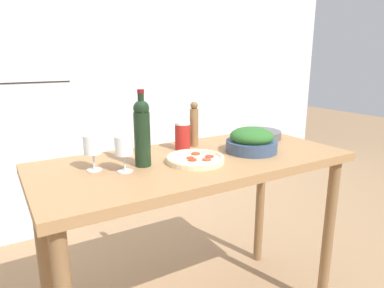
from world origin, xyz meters
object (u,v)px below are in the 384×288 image
pepper_mill (194,125)px  wine_glass_far (93,146)px  wine_glass_near (124,147)px  homemade_pizza (195,159)px  refrigerator (15,126)px  salt_canister (182,136)px  cast_iron_skillet (258,134)px  salad_bowl (252,141)px  wine_bottle (142,131)px

pepper_mill → wine_glass_far: bearing=-167.0°
wine_glass_near → homemade_pizza: wine_glass_near is taller
refrigerator → wine_glass_near: bearing=-80.7°
refrigerator → wine_glass_near: (0.28, -1.73, 0.18)m
salt_canister → refrigerator: bearing=113.0°
cast_iron_skillet → pepper_mill: bearing=175.7°
homemade_pizza → cast_iron_skillet: (0.56, 0.22, 0.01)m
homemade_pizza → salt_canister: (0.06, 0.22, 0.06)m
salad_bowl → cast_iron_skillet: 0.32m
wine_glass_far → homemade_pizza: 0.44m
refrigerator → wine_bottle: (0.38, -1.70, 0.23)m
salad_bowl → cast_iron_skillet: size_ratio=0.61×
wine_glass_near → salt_canister: wine_glass_near is taller
wine_glass_far → salt_canister: wine_glass_far is taller
wine_glass_near → homemade_pizza: bearing=-6.4°
salad_bowl → wine_glass_far: bearing=171.4°
refrigerator → wine_glass_near: size_ratio=10.94×
salt_canister → cast_iron_skillet: (0.50, -0.00, -0.05)m
refrigerator → homemade_pizza: bearing=-71.3°
wine_bottle → pepper_mill: (0.36, 0.17, -0.04)m
wine_glass_far → salad_bowl: bearing=-8.6°
wine_glass_far → wine_bottle: bearing=-12.5°
wine_glass_near → homemade_pizza: (0.32, -0.04, -0.09)m
refrigerator → salt_canister: 1.69m
homemade_pizza → cast_iron_skillet: bearing=21.2°
wine_bottle → cast_iron_skillet: (0.78, 0.14, -0.13)m
refrigerator → wine_bottle: size_ratio=5.00×
salad_bowl → salt_canister: size_ratio=1.78×
homemade_pizza → salad_bowl: bearing=0.7°
salt_canister → pepper_mill: bearing=18.8°
wine_glass_far → pepper_mill: (0.56, 0.13, 0.01)m
wine_glass_far → pepper_mill: pepper_mill is taller
wine_bottle → wine_glass_near: bearing=-158.7°
pepper_mill → cast_iron_skillet: (0.41, -0.03, -0.09)m
pepper_mill → salt_canister: (-0.09, -0.03, -0.04)m
pepper_mill → salt_canister: size_ratio=1.66×
wine_glass_near → salad_bowl: 0.65m
wine_bottle → cast_iron_skillet: bearing=10.4°
wine_bottle → homemade_pizza: bearing=-18.4°
homemade_pizza → wine_glass_far: bearing=164.3°
wine_bottle → wine_glass_far: bearing=167.5°
pepper_mill → cast_iron_skillet: bearing=-4.3°
wine_glass_near → refrigerator: bearing=99.3°
wine_bottle → homemade_pizza: size_ratio=1.26×
refrigerator → wine_glass_far: 1.67m
refrigerator → salt_canister: refrigerator is taller
homemade_pizza → pepper_mill: bearing=59.8°
wine_glass_far → salad_bowl: wine_glass_far is taller
wine_bottle → cast_iron_skillet: wine_bottle is taller
wine_glass_far → pepper_mill: 0.58m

